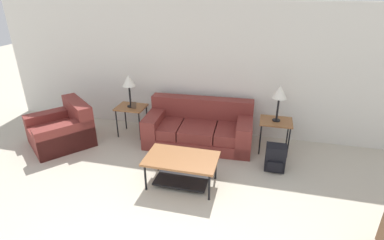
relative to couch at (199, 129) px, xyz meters
name	(u,v)px	position (x,y,z in m)	size (l,w,h in m)	color
wall_back	(211,70)	(0.10, 0.58, 1.01)	(9.10, 0.06, 2.60)	silver
couch	(199,129)	(0.00, 0.00, 0.00)	(2.05, 1.06, 0.82)	maroon
armchair	(63,130)	(-2.55, -0.67, -0.01)	(1.45, 1.45, 0.80)	maroon
coffee_table	(181,165)	(0.04, -1.39, 0.06)	(1.09, 0.66, 0.48)	#935B33
side_table_left	(131,110)	(-1.40, 0.01, 0.26)	(0.57, 0.47, 0.62)	#935B33
side_table_right	(276,124)	(1.41, 0.01, 0.26)	(0.57, 0.47, 0.62)	#935B33
table_lamp_left	(129,82)	(-1.40, 0.01, 0.84)	(0.25, 0.25, 0.65)	black
table_lamp_right	(280,93)	(1.41, 0.01, 0.84)	(0.25, 0.25, 0.65)	black
backpack	(275,158)	(1.44, -0.63, -0.07)	(0.33, 0.32, 0.45)	black
picture_frame	(134,105)	(-1.31, -0.06, 0.39)	(0.10, 0.04, 0.13)	#4C3828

